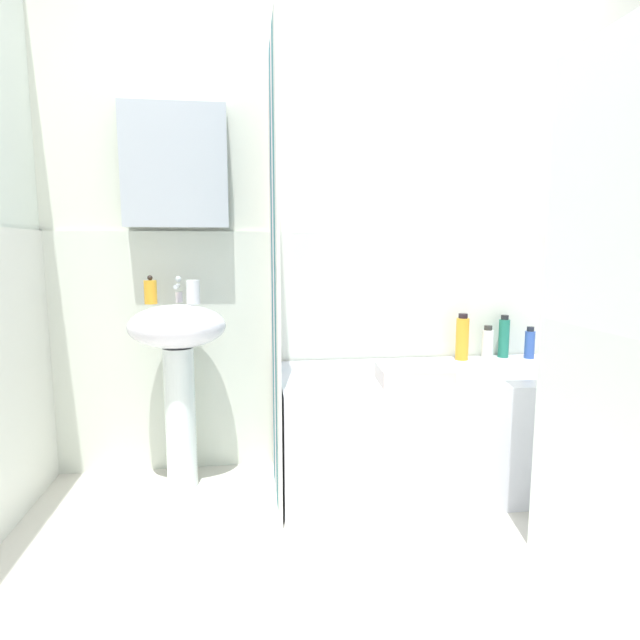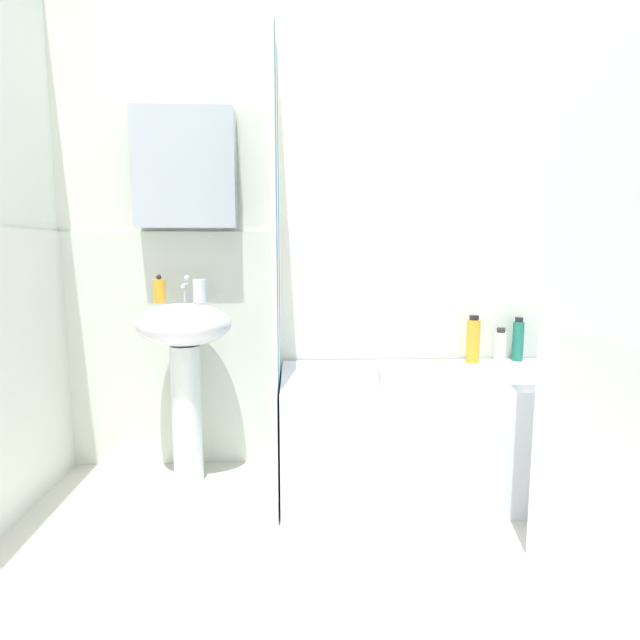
{
  "view_description": "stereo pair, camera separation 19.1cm",
  "coord_description": "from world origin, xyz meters",
  "px_view_note": "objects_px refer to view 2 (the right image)",
  "views": [
    {
      "loc": [
        -0.58,
        -1.38,
        1.12
      ],
      "look_at": [
        -0.28,
        0.78,
        0.82
      ],
      "focal_mm": 29.26,
      "sensor_mm": 36.0,
      "label": 1
    },
    {
      "loc": [
        -0.39,
        -1.4,
        1.12
      ],
      "look_at": [
        -0.28,
        0.78,
        0.82
      ],
      "focal_mm": 29.26,
      "sensor_mm": 36.0,
      "label": 2
    }
  ],
  "objects_px": {
    "soap_dispenser": "(159,290)",
    "shampoo_bottle": "(545,347)",
    "sink": "(185,352)",
    "bathtub": "(435,432)",
    "lotion_bottle": "(473,340)",
    "body_wash_bottle": "(518,340)",
    "towel_folded": "(414,376)",
    "conditioner_bottle": "(500,346)",
    "toothbrush_cup": "(200,291)"
  },
  "relations": [
    {
      "from": "shampoo_bottle",
      "to": "toothbrush_cup",
      "type": "bearing_deg",
      "value": -177.79
    },
    {
      "from": "sink",
      "to": "toothbrush_cup",
      "type": "distance_m",
      "value": 0.3
    },
    {
      "from": "sink",
      "to": "bathtub",
      "type": "bearing_deg",
      "value": -6.51
    },
    {
      "from": "shampoo_bottle",
      "to": "lotion_bottle",
      "type": "xyz_separation_m",
      "value": [
        -0.37,
        0.01,
        0.04
      ]
    },
    {
      "from": "sink",
      "to": "toothbrush_cup",
      "type": "bearing_deg",
      "value": 21.19
    },
    {
      "from": "lotion_bottle",
      "to": "shampoo_bottle",
      "type": "bearing_deg",
      "value": -2.02
    },
    {
      "from": "bathtub",
      "to": "shampoo_bottle",
      "type": "height_order",
      "value": "shampoo_bottle"
    },
    {
      "from": "body_wash_bottle",
      "to": "lotion_bottle",
      "type": "distance_m",
      "value": 0.25
    },
    {
      "from": "lotion_bottle",
      "to": "towel_folded",
      "type": "xyz_separation_m",
      "value": [
        -0.39,
        -0.42,
        -0.08
      ]
    },
    {
      "from": "towel_folded",
      "to": "body_wash_bottle",
      "type": "bearing_deg",
      "value": 35.28
    },
    {
      "from": "lotion_bottle",
      "to": "towel_folded",
      "type": "bearing_deg",
      "value": -133.17
    },
    {
      "from": "towel_folded",
      "to": "soap_dispenser",
      "type": "bearing_deg",
      "value": 162.48
    },
    {
      "from": "toothbrush_cup",
      "to": "conditioner_bottle",
      "type": "distance_m",
      "value": 1.52
    },
    {
      "from": "bathtub",
      "to": "body_wash_bottle",
      "type": "bearing_deg",
      "value": 29.09
    },
    {
      "from": "bathtub",
      "to": "conditioner_bottle",
      "type": "height_order",
      "value": "conditioner_bottle"
    },
    {
      "from": "soap_dispenser",
      "to": "toothbrush_cup",
      "type": "xyz_separation_m",
      "value": [
        0.19,
        -0.02,
        -0.0
      ]
    },
    {
      "from": "sink",
      "to": "body_wash_bottle",
      "type": "height_order",
      "value": "sink"
    },
    {
      "from": "sink",
      "to": "conditioner_bottle",
      "type": "relative_size",
      "value": 5.02
    },
    {
      "from": "toothbrush_cup",
      "to": "lotion_bottle",
      "type": "distance_m",
      "value": 1.37
    },
    {
      "from": "bathtub",
      "to": "shampoo_bottle",
      "type": "relative_size",
      "value": 8.52
    },
    {
      "from": "sink",
      "to": "toothbrush_cup",
      "type": "height_order",
      "value": "toothbrush_cup"
    },
    {
      "from": "toothbrush_cup",
      "to": "bathtub",
      "type": "relative_size",
      "value": 0.08
    },
    {
      "from": "toothbrush_cup",
      "to": "conditioner_bottle",
      "type": "height_order",
      "value": "toothbrush_cup"
    },
    {
      "from": "lotion_bottle",
      "to": "sink",
      "type": "bearing_deg",
      "value": -175.67
    },
    {
      "from": "soap_dispenser",
      "to": "toothbrush_cup",
      "type": "height_order",
      "value": "soap_dispenser"
    },
    {
      "from": "sink",
      "to": "towel_folded",
      "type": "distance_m",
      "value": 1.07
    },
    {
      "from": "conditioner_bottle",
      "to": "towel_folded",
      "type": "relative_size",
      "value": 0.57
    },
    {
      "from": "soap_dispenser",
      "to": "body_wash_bottle",
      "type": "distance_m",
      "value": 1.8
    },
    {
      "from": "conditioner_bottle",
      "to": "soap_dispenser",
      "type": "bearing_deg",
      "value": -177.31
    },
    {
      "from": "sink",
      "to": "lotion_bottle",
      "type": "bearing_deg",
      "value": 4.33
    },
    {
      "from": "body_wash_bottle",
      "to": "towel_folded",
      "type": "height_order",
      "value": "body_wash_bottle"
    },
    {
      "from": "lotion_bottle",
      "to": "towel_folded",
      "type": "distance_m",
      "value": 0.58
    },
    {
      "from": "body_wash_bottle",
      "to": "towel_folded",
      "type": "distance_m",
      "value": 0.78
    },
    {
      "from": "sink",
      "to": "shampoo_bottle",
      "type": "height_order",
      "value": "sink"
    },
    {
      "from": "toothbrush_cup",
      "to": "shampoo_bottle",
      "type": "xyz_separation_m",
      "value": [
        1.71,
        0.07,
        -0.3
      ]
    },
    {
      "from": "soap_dispenser",
      "to": "towel_folded",
      "type": "xyz_separation_m",
      "value": [
        1.14,
        -0.36,
        -0.34
      ]
    },
    {
      "from": "soap_dispenser",
      "to": "conditioner_bottle",
      "type": "distance_m",
      "value": 1.71
    },
    {
      "from": "sink",
      "to": "towel_folded",
      "type": "relative_size",
      "value": 2.88
    },
    {
      "from": "sink",
      "to": "towel_folded",
      "type": "bearing_deg",
      "value": -16.92
    },
    {
      "from": "toothbrush_cup",
      "to": "shampoo_bottle",
      "type": "distance_m",
      "value": 1.73
    },
    {
      "from": "soap_dispenser",
      "to": "sink",
      "type": "bearing_deg",
      "value": -22.53
    },
    {
      "from": "sink",
      "to": "conditioner_bottle",
      "type": "xyz_separation_m",
      "value": [
        1.56,
        0.13,
        -0.01
      ]
    },
    {
      "from": "soap_dispenser",
      "to": "toothbrush_cup",
      "type": "bearing_deg",
      "value": -6.19
    },
    {
      "from": "soap_dispenser",
      "to": "conditioner_bottle",
      "type": "bearing_deg",
      "value": 2.69
    },
    {
      "from": "bathtub",
      "to": "body_wash_bottle",
      "type": "height_order",
      "value": "body_wash_bottle"
    },
    {
      "from": "soap_dispenser",
      "to": "shampoo_bottle",
      "type": "xyz_separation_m",
      "value": [
        1.9,
        0.04,
        -0.3
      ]
    },
    {
      "from": "sink",
      "to": "soap_dispenser",
      "type": "bearing_deg",
      "value": 157.47
    },
    {
      "from": "soap_dispenser",
      "to": "bathtub",
      "type": "xyz_separation_m",
      "value": [
        1.29,
        -0.18,
        -0.65
      ]
    },
    {
      "from": "shampoo_bottle",
      "to": "lotion_bottle",
      "type": "bearing_deg",
      "value": 177.98
    },
    {
      "from": "conditioner_bottle",
      "to": "towel_folded",
      "type": "bearing_deg",
      "value": -140.93
    }
  ]
}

